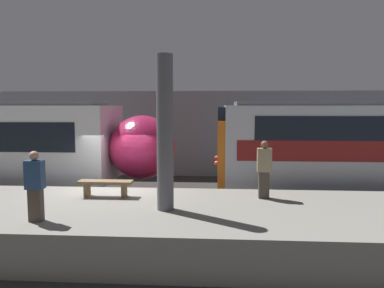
{
  "coord_description": "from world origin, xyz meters",
  "views": [
    {
      "loc": [
        3.26,
        -11.22,
        3.49
      ],
      "look_at": [
        2.43,
        0.97,
        2.23
      ],
      "focal_mm": 35.0,
      "sensor_mm": 36.0,
      "label": 1
    }
  ],
  "objects_px": {
    "support_pillar_near": "(165,133)",
    "person_walking": "(264,168)",
    "platform_bench": "(105,185)",
    "person_waiting": "(35,185)"
  },
  "relations": [
    {
      "from": "person_waiting",
      "to": "person_walking",
      "type": "distance_m",
      "value": 5.76
    },
    {
      "from": "support_pillar_near",
      "to": "platform_bench",
      "type": "height_order",
      "value": "support_pillar_near"
    },
    {
      "from": "support_pillar_near",
      "to": "person_waiting",
      "type": "height_order",
      "value": "support_pillar_near"
    },
    {
      "from": "support_pillar_near",
      "to": "person_walking",
      "type": "relative_size",
      "value": 2.36
    },
    {
      "from": "support_pillar_near",
      "to": "platform_bench",
      "type": "bearing_deg",
      "value": 147.74
    },
    {
      "from": "person_walking",
      "to": "platform_bench",
      "type": "xyz_separation_m",
      "value": [
        -4.37,
        -0.14,
        -0.49
      ]
    },
    {
      "from": "platform_bench",
      "to": "person_walking",
      "type": "bearing_deg",
      "value": 1.86
    },
    {
      "from": "person_walking",
      "to": "platform_bench",
      "type": "relative_size",
      "value": 1.05
    },
    {
      "from": "support_pillar_near",
      "to": "person_waiting",
      "type": "relative_size",
      "value": 2.41
    },
    {
      "from": "support_pillar_near",
      "to": "person_waiting",
      "type": "xyz_separation_m",
      "value": [
        -2.7,
        -1.1,
        -1.06
      ]
    }
  ]
}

